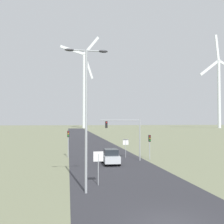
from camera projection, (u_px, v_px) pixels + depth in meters
name	position (u px, v px, depth m)	size (l,w,h in m)	color
ground_plane	(170.00, 223.00, 13.30)	(600.00, 600.00, 0.00)	#757A5B
road_surface	(90.00, 143.00, 60.60)	(10.00, 240.00, 0.01)	#2D2D33
streetlamp	(86.00, 103.00, 19.08)	(3.18, 0.32, 10.47)	#93999E
stop_sign_near	(98.00, 162.00, 21.22)	(0.81, 0.07, 2.72)	#93999E
stop_sign_far	(126.00, 145.00, 37.17)	(0.81, 0.07, 2.61)	#93999E
traffic_light_post_near_left	(68.00, 138.00, 37.12)	(0.28, 0.34, 3.81)	#93999E
traffic_light_post_near_right	(150.00, 141.00, 35.24)	(0.28, 0.34, 3.30)	#93999E
traffic_light_mast_overhead	(125.00, 130.00, 34.09)	(5.31, 0.35, 5.52)	#93999E
car_approaching	(111.00, 157.00, 31.38)	(1.94, 4.16, 1.83)	#B7BCC1
wind_turbine_left	(84.00, 83.00, 191.29)	(28.88, 12.69, 69.28)	silver
wind_turbine_center	(219.00, 87.00, 187.95)	(32.97, 4.17, 67.38)	silver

